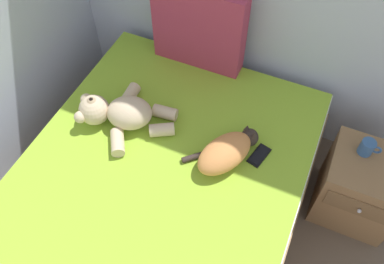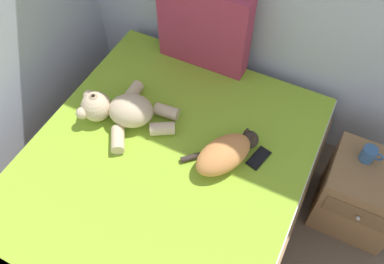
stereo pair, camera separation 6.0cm
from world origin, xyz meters
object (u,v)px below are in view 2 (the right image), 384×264
at_px(cat, 226,153).
at_px(cell_phone, 259,158).
at_px(bed, 156,201).
at_px(patterned_cushion, 204,27).
at_px(mug, 369,154).
at_px(nightstand, 360,194).
at_px(teddy_bear, 121,110).

height_order(cat, cell_phone, cat).
xyz_separation_m(bed, patterned_cushion, (-0.14, 0.92, 0.55)).
relative_size(patterned_cushion, mug, 4.78).
bearing_deg(mug, cat, -150.92).
relative_size(cat, nightstand, 0.82).
height_order(teddy_bear, cell_phone, teddy_bear).
bearing_deg(mug, teddy_bear, -163.84).
bearing_deg(bed, nightstand, 28.98).
xyz_separation_m(cell_phone, nightstand, (0.60, 0.23, -0.30)).
bearing_deg(teddy_bear, mug, 16.16).
relative_size(patterned_cushion, cell_phone, 3.56).
relative_size(bed, nightstand, 4.01).
distance_m(patterned_cushion, nightstand, 1.37).
bearing_deg(nightstand, teddy_bear, -167.14).
height_order(bed, mug, mug).
distance_m(teddy_bear, mug, 1.40).
bearing_deg(teddy_bear, cat, 0.37).
distance_m(cell_phone, mug, 0.61).
bearing_deg(bed, cat, 41.90).
bearing_deg(cat, mug, 29.08).
height_order(cat, teddy_bear, teddy_bear).
relative_size(cat, teddy_bear, 0.71).
bearing_deg(mug, cell_phone, -151.14).
height_order(bed, cat, cat).
relative_size(patterned_cushion, cat, 1.38).
bearing_deg(cell_phone, patterned_cushion, 137.03).
height_order(teddy_bear, mug, teddy_bear).
bearing_deg(bed, cell_phone, 38.15).
distance_m(cat, teddy_bear, 0.65).
height_order(bed, patterned_cushion, patterned_cushion).
height_order(cell_phone, nightstand, cell_phone).
bearing_deg(teddy_bear, bed, -37.36).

